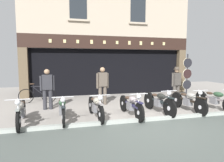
{
  "coord_description": "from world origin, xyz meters",
  "views": [
    {
      "loc": [
        -2.66,
        -5.51,
        1.91
      ],
      "look_at": [
        -0.57,
        2.59,
        1.06
      ],
      "focal_mm": 31.0,
      "sensor_mm": 36.0,
      "label": 1
    }
  ],
  "objects": [
    {
      "name": "shopkeeper_center",
      "position": [
        -0.96,
        2.72,
        0.92
      ],
      "size": [
        0.56,
        0.27,
        1.65
      ],
      "rotation": [
        0.0,
        0.0,
        3.26
      ],
      "color": "brown",
      "rests_on": "ground"
    },
    {
      "name": "motorcycle_center_right",
      "position": [
        0.76,
        0.83,
        0.44
      ],
      "size": [
        0.62,
        2.04,
        0.94
      ],
      "rotation": [
        0.0,
        0.0,
        3.23
      ],
      "color": "black",
      "rests_on": "ground"
    },
    {
      "name": "motorcycle_center_left",
      "position": [
        -1.6,
        0.76,
        0.41
      ],
      "size": [
        0.62,
        1.97,
        0.9
      ],
      "rotation": [
        0.0,
        0.0,
        3.21
      ],
      "color": "black",
      "rests_on": "ground"
    },
    {
      "name": "salesman_right",
      "position": [
        2.54,
        2.48,
        0.91
      ],
      "size": [
        0.55,
        0.34,
        1.65
      ],
      "rotation": [
        0.0,
        0.0,
        3.36
      ],
      "color": "#47423D",
      "rests_on": "ground"
    },
    {
      "name": "tyre_sign_pole",
      "position": [
        3.67,
        3.27,
        1.25
      ],
      "size": [
        0.51,
        0.06,
        2.29
      ],
      "color": "#232328",
      "rests_on": "ground"
    },
    {
      "name": "advert_board_near",
      "position": [
        -2.41,
        5.4,
        1.63
      ],
      "size": [
        0.69,
        0.03,
        1.01
      ],
      "color": "silver"
    },
    {
      "name": "motorcycle_left",
      "position": [
        -2.69,
        0.77,
        0.41
      ],
      "size": [
        0.62,
        1.97,
        0.89
      ],
      "rotation": [
        0.0,
        0.0,
        3.19
      ],
      "color": "black",
      "rests_on": "ground"
    },
    {
      "name": "motorcycle_right",
      "position": [
        1.97,
        0.77,
        0.42
      ],
      "size": [
        0.62,
        2.02,
        0.91
      ],
      "rotation": [
        0.0,
        0.0,
        3.18
      ],
      "color": "black",
      "rests_on": "ground"
    },
    {
      "name": "motorcycle_center",
      "position": [
        -0.38,
        0.69,
        0.42
      ],
      "size": [
        0.62,
        2.02,
        0.9
      ],
      "rotation": [
        0.0,
        0.0,
        3.19
      ],
      "color": "black",
      "rests_on": "ground"
    },
    {
      "name": "motorcycle_far_right",
      "position": [
        3.17,
        0.76,
        0.42
      ],
      "size": [
        0.62,
        2.08,
        0.91
      ],
      "rotation": [
        0.0,
        0.0,
        3.18
      ],
      "color": "black",
      "rests_on": "ground"
    },
    {
      "name": "advert_board_far",
      "position": [
        -3.62,
        5.4,
        1.71
      ],
      "size": [
        0.68,
        0.03,
        0.99
      ],
      "color": "silver"
    },
    {
      "name": "salesman_left",
      "position": [
        -3.24,
        2.47,
        0.89
      ],
      "size": [
        0.56,
        0.26,
        1.61
      ],
      "rotation": [
        0.0,
        0.0,
        3.2
      ],
      "color": "#2D2D33",
      "rests_on": "ground"
    },
    {
      "name": "leaning_bicycle",
      "position": [
        -3.79,
        3.86,
        0.36
      ],
      "size": [
        1.68,
        0.5,
        0.93
      ],
      "rotation": [
        0.0,
        0.0,
        -1.65
      ],
      "color": "black",
      "rests_on": "ground"
    },
    {
      "name": "shop_facade",
      "position": [
        -0.0,
        7.0,
        1.73
      ],
      "size": [
        9.85,
        4.42,
        6.38
      ],
      "color": "black",
      "rests_on": "ground"
    },
    {
      "name": "ground",
      "position": [
        0.0,
        -0.98,
        -0.04
      ],
      "size": [
        21.55,
        22.0,
        0.18
      ],
      "color": "gray"
    },
    {
      "name": "motorcycle_far_left",
      "position": [
        -3.89,
        0.71,
        0.41
      ],
      "size": [
        0.62,
        2.03,
        0.9
      ],
      "rotation": [
        0.0,
        0.0,
        3.23
      ],
      "color": "black",
      "rests_on": "ground"
    }
  ]
}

